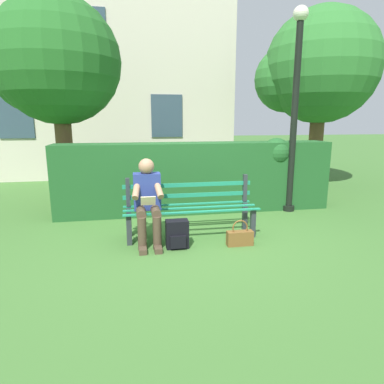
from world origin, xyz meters
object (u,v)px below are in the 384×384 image
(person_seated, at_px, (148,199))
(handbag, at_px, (240,237))
(tree_far, at_px, (315,70))
(lamp_post, at_px, (295,101))
(backpack, at_px, (177,234))
(park_bench, at_px, (190,207))
(tree, at_px, (53,65))

(person_seated, xyz_separation_m, handbag, (-1.23, 0.37, -0.51))
(handbag, distance_m, tree_far, 5.75)
(person_seated, relative_size, handbag, 3.24)
(lamp_post, bearing_deg, backpack, 32.24)
(person_seated, distance_m, tree_far, 6.09)
(person_seated, distance_m, lamp_post, 3.29)
(handbag, bearing_deg, person_seated, -16.70)
(park_bench, distance_m, tree, 4.04)
(park_bench, height_order, tree, tree)
(tree_far, bearing_deg, lamp_post, 54.37)
(handbag, height_order, lamp_post, lamp_post)
(park_bench, xyz_separation_m, handbag, (-0.61, 0.54, -0.32))
(park_bench, bearing_deg, person_seated, 15.52)
(park_bench, bearing_deg, lamp_post, -154.17)
(person_seated, xyz_separation_m, lamp_post, (-2.73, -1.19, 1.40))
(tree, distance_m, handbag, 4.89)
(tree, bearing_deg, lamp_post, 161.81)
(tree, xyz_separation_m, handbag, (-2.85, 2.99, -2.62))
(person_seated, distance_m, handbag, 1.39)
(tree_far, distance_m, lamp_post, 3.01)
(tree, bearing_deg, person_seated, 121.74)
(park_bench, distance_m, lamp_post, 2.82)
(person_seated, height_order, tree_far, tree_far)
(park_bench, xyz_separation_m, tree, (2.25, -2.44, 2.30))
(park_bench, distance_m, backpack, 0.59)
(person_seated, relative_size, tree_far, 0.27)
(backpack, bearing_deg, tree_far, -136.52)
(backpack, distance_m, handbag, 0.87)
(tree, relative_size, tree_far, 0.91)
(person_seated, bearing_deg, park_bench, -164.48)
(person_seated, distance_m, backpack, 0.65)
(person_seated, relative_size, lamp_post, 0.33)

